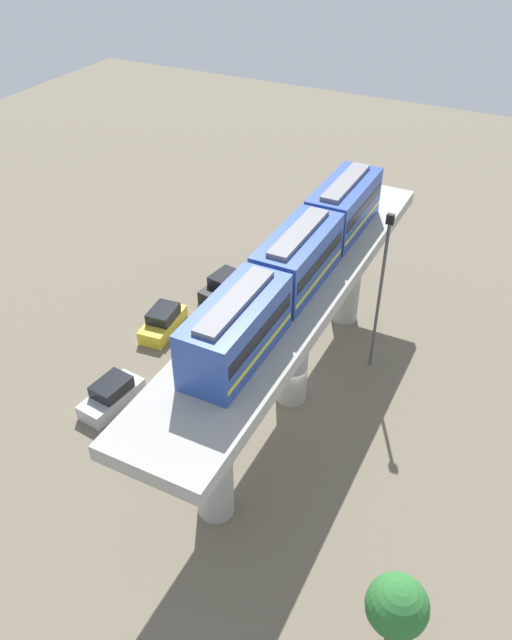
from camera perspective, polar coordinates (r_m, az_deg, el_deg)
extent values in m
plane|color=#706654|center=(39.75, 3.15, -6.95)|extent=(120.00, 120.00, 0.00)
cylinder|color=#A8A59E|center=(31.21, -3.89, -12.47)|extent=(1.90, 1.90, 7.64)
cylinder|color=#A8A59E|center=(37.22, 3.34, -2.69)|extent=(1.90, 1.90, 7.64)
cylinder|color=#A8A59E|center=(44.41, 8.32, 4.20)|extent=(1.90, 1.90, 7.64)
cube|color=#A8A59E|center=(34.70, 3.59, 2.71)|extent=(5.20, 28.85, 0.80)
cube|color=#2D4CA5|center=(28.60, -1.82, -0.93)|extent=(2.60, 6.60, 3.00)
cube|color=black|center=(28.45, -1.83, -0.53)|extent=(2.64, 6.07, 0.70)
cube|color=yellow|center=(29.07, -1.80, -2.10)|extent=(2.64, 6.34, 0.24)
cube|color=slate|center=(27.65, -1.89, 1.73)|extent=(1.10, 5.61, 0.24)
cube|color=#2D4CA5|center=(33.79, 3.80, 5.50)|extent=(2.60, 6.60, 3.00)
cube|color=black|center=(33.66, 3.82, 5.86)|extent=(2.64, 6.07, 0.70)
cube|color=yellow|center=(34.18, 3.75, 4.42)|extent=(2.64, 6.34, 0.24)
cube|color=slate|center=(32.98, 3.91, 7.91)|extent=(1.10, 5.61, 0.24)
cube|color=#2D4CA5|center=(39.52, 7.94, 10.11)|extent=(2.60, 6.60, 3.00)
cube|color=black|center=(39.41, 7.97, 10.44)|extent=(2.64, 6.07, 0.70)
cube|color=yellow|center=(39.85, 7.85, 9.15)|extent=(2.64, 6.34, 0.24)
cube|color=slate|center=(38.83, 8.14, 12.25)|extent=(1.10, 5.61, 0.24)
cube|color=yellow|center=(45.06, -8.40, -0.42)|extent=(2.24, 4.37, 1.00)
cube|color=black|center=(44.64, -8.40, 0.58)|extent=(1.88, 2.46, 0.76)
cube|color=#B2B5BA|center=(39.83, -12.90, -6.96)|extent=(2.25, 4.37, 1.00)
cube|color=black|center=(39.32, -12.94, -5.90)|extent=(1.88, 2.47, 0.76)
cube|color=black|center=(48.34, -2.89, 2.83)|extent=(2.41, 4.42, 1.00)
cube|color=black|center=(47.97, -2.84, 3.79)|extent=(1.97, 2.52, 0.76)
cylinder|color=brown|center=(29.46, 12.00, -26.08)|extent=(0.36, 0.36, 3.09)
sphere|color=#2D7233|center=(27.51, 12.63, -23.91)|extent=(2.53, 2.53, 2.53)
cylinder|color=#4C4C51|center=(39.57, 11.05, 1.84)|extent=(0.20, 0.20, 10.44)
cube|color=black|center=(36.77, 12.05, 8.91)|extent=(0.44, 0.28, 0.60)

